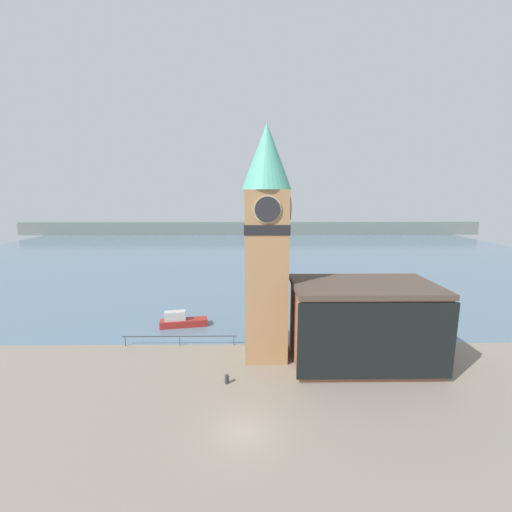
{
  "coord_description": "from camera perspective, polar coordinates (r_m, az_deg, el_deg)",
  "views": [
    {
      "loc": [
        0.51,
        -20.78,
        15.98
      ],
      "look_at": [
        0.9,
        8.35,
        10.66
      ],
      "focal_mm": 24.0,
      "sensor_mm": 36.0,
      "label": 1
    }
  ],
  "objects": [
    {
      "name": "ground_plane",
      "position": [
        26.22,
        -1.94,
        -27.21
      ],
      "size": [
        160.0,
        160.0,
        0.0
      ],
      "primitive_type": "plane",
      "color": "gray"
    },
    {
      "name": "pier_railing",
      "position": [
        38.21,
        -12.63,
        -13.05
      ],
      "size": [
        12.15,
        0.08,
        1.09
      ],
      "color": "#333338",
      "rests_on": "ground_plane"
    },
    {
      "name": "water",
      "position": [
        95.88,
        -1.07,
        0.76
      ],
      "size": [
        160.0,
        120.0,
        0.0
      ],
      "color": "slate",
      "rests_on": "ground_plane"
    },
    {
      "name": "pier_building",
      "position": [
        34.36,
        17.31,
        -10.7
      ],
      "size": [
        13.3,
        7.87,
        7.8
      ],
      "color": "#935B42",
      "rests_on": "ground_plane"
    },
    {
      "name": "boat_near",
      "position": [
        43.46,
        -12.33,
        -10.48
      ],
      "size": [
        5.87,
        2.52,
        1.94
      ],
      "rotation": [
        0.0,
        0.0,
        0.18
      ],
      "color": "maroon",
      "rests_on": "water"
    },
    {
      "name": "far_shoreline",
      "position": [
        135.21,
        -0.99,
        4.63
      ],
      "size": [
        180.0,
        3.0,
        5.0
      ],
      "color": "slate",
      "rests_on": "water"
    },
    {
      "name": "mooring_bollard_near",
      "position": [
        31.1,
        -4.88,
        -19.66
      ],
      "size": [
        0.36,
        0.36,
        0.83
      ],
      "color": "#2D2D33",
      "rests_on": "ground_plane"
    },
    {
      "name": "clock_tower",
      "position": [
        32.21,
        1.73,
        2.9
      ],
      "size": [
        4.59,
        4.59,
        22.21
      ],
      "color": "#9E754C",
      "rests_on": "ground_plane"
    }
  ]
}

